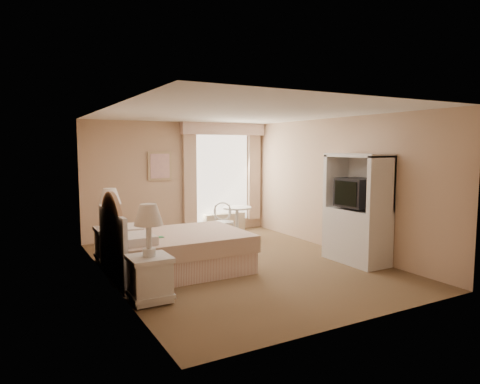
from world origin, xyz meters
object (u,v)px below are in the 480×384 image
nightstand_near (150,266)px  round_table (237,217)px  nightstand_far (111,235)px  cafe_chair (223,219)px  bed (173,250)px  armoire (357,218)px

nightstand_near → round_table: (2.86, 2.93, -0.03)m
nightstand_far → round_table: bearing=14.7°
cafe_chair → round_table: bearing=40.9°
bed → nightstand_near: size_ratio=1.70×
nightstand_near → round_table: nightstand_near is taller
nightstand_near → armoire: 3.67m
nightstand_far → bed: bearing=-56.0°
nightstand_far → armoire: armoire is taller
nightstand_near → armoire: bearing=2.3°
round_table → cafe_chair: bearing=-151.5°
nightstand_far → cafe_chair: 2.45m
armoire → cafe_chair: bearing=116.3°
round_table → armoire: (0.80, -2.79, 0.33)m
round_table → cafe_chair: 0.52m
nightstand_far → round_table: nightstand_far is taller
round_table → bed: bearing=-139.7°
nightstand_near → round_table: bearing=45.8°
nightstand_far → armoire: bearing=-29.1°
nightstand_near → cafe_chair: nightstand_near is taller
bed → cafe_chair: bearing=43.0°
bed → cafe_chair: (1.68, 1.57, 0.13)m
bed → armoire: (2.94, -0.97, 0.43)m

